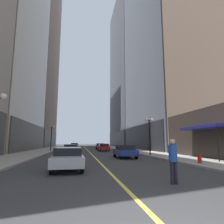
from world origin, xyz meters
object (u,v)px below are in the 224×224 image
at_px(car_red, 103,147).
at_px(car_navy, 100,146).
at_px(car_blue, 125,151).
at_px(car_white, 70,149).
at_px(fire_hydrant_right, 200,160).
at_px(car_silver, 68,157).
at_px(street_lamp_left_far, 51,132).
at_px(street_lamp_right_mid, 149,128).
at_px(car_grey, 75,145).
at_px(pedestrian_in_blue_hoodie, 173,157).

distance_m(car_red, car_navy, 9.02).
relative_size(car_blue, car_navy, 0.98).
bearing_deg(car_navy, car_white, -108.69).
bearing_deg(fire_hydrant_right, car_silver, -177.61).
distance_m(car_blue, car_red, 14.96).
distance_m(car_blue, car_white, 8.96).
xyz_separation_m(street_lamp_left_far, street_lamp_right_mid, (12.80, -12.49, 0.00)).
xyz_separation_m(car_red, car_navy, (0.33, 9.01, -0.00)).
relative_size(car_white, street_lamp_left_far, 1.04).
xyz_separation_m(car_navy, car_grey, (-5.81, 7.07, 0.00)).
height_order(car_navy, street_lamp_right_mid, street_lamp_right_mid).
bearing_deg(car_blue, car_white, 131.04).
height_order(pedestrian_in_blue_hoodie, street_lamp_right_mid, street_lamp_right_mid).
xyz_separation_m(car_navy, street_lamp_left_far, (-9.38, -9.92, 2.54)).
xyz_separation_m(car_red, fire_hydrant_right, (4.25, -21.90, -0.32)).
bearing_deg(car_blue, street_lamp_left_far, 123.91).
distance_m(car_red, pedestrian_in_blue_hoodie, 27.26).
bearing_deg(fire_hydrant_right, street_lamp_right_mid, 93.37).
bearing_deg(car_blue, car_silver, -126.41).
height_order(car_navy, pedestrian_in_blue_hoodie, pedestrian_in_blue_hoodie).
height_order(car_silver, pedestrian_in_blue_hoodie, pedestrian_in_blue_hoodie).
distance_m(car_blue, fire_hydrant_right, 7.96).
relative_size(car_white, car_grey, 0.95).
height_order(car_red, fire_hydrant_right, car_red).
height_order(car_white, pedestrian_in_blue_hoodie, pedestrian_in_blue_hoodie).
bearing_deg(car_red, car_blue, -88.52).
relative_size(street_lamp_left_far, street_lamp_right_mid, 1.00).
relative_size(car_blue, car_grey, 0.84).
relative_size(car_silver, fire_hydrant_right, 5.96).
bearing_deg(street_lamp_left_far, street_lamp_right_mid, -44.30).
height_order(car_grey, fire_hydrant_right, car_grey).
xyz_separation_m(car_red, street_lamp_right_mid, (3.75, -13.40, 2.54)).
xyz_separation_m(car_silver, car_red, (5.02, 22.29, -0.00)).
relative_size(car_silver, car_red, 1.00).
relative_size(car_white, pedestrian_in_blue_hoodie, 2.57).
bearing_deg(pedestrian_in_blue_hoodie, car_silver, 132.03).
xyz_separation_m(car_silver, pedestrian_in_blue_hoodie, (4.47, -4.96, 0.34)).
height_order(car_red, street_lamp_left_far, street_lamp_left_far).
bearing_deg(car_blue, car_red, 91.48).
distance_m(car_red, street_lamp_right_mid, 14.15).
height_order(car_red, pedestrian_in_blue_hoodie, pedestrian_in_blue_hoodie).
xyz_separation_m(car_silver, fire_hydrant_right, (9.27, 0.39, -0.32)).
relative_size(street_lamp_left_far, fire_hydrant_right, 5.54).
bearing_deg(car_red, fire_hydrant_right, -79.02).
xyz_separation_m(street_lamp_right_mid, fire_hydrant_right, (0.50, -8.50, -2.86)).
bearing_deg(car_silver, car_red, 77.30).
height_order(car_blue, street_lamp_left_far, street_lamp_left_far).
distance_m(car_red, street_lamp_left_far, 9.44).
distance_m(car_white, car_red, 9.87).
xyz_separation_m(car_blue, car_red, (-0.39, 14.95, 0.00)).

